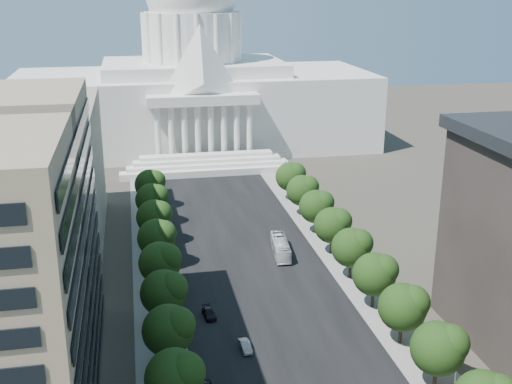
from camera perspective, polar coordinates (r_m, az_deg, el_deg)
road_asphalt at (r=137.42m, az=-1.29°, el=-5.02°), size 30.00×260.00×0.01m
sidewalk_left at (r=135.79m, az=-9.25°, el=-5.56°), size 8.00×260.00×0.02m
sidewalk_right at (r=141.60m, az=6.33°, el=-4.41°), size 8.00×260.00×0.02m
capitol at (r=223.17m, az=-5.54°, el=9.22°), size 120.00×56.00×73.00m
office_block_left_far at (r=142.68m, az=-21.42°, el=0.98°), size 38.00×52.00×30.00m
tree_l_c at (r=84.95m, az=-7.05°, el=-15.96°), size 7.79×7.60×9.97m
tree_l_d at (r=95.14m, az=-7.61°, el=-11.96°), size 7.79×7.60×9.97m
tree_l_e at (r=105.72m, az=-8.05°, el=-8.75°), size 7.79×7.60×9.97m
tree_l_f at (r=116.57m, az=-8.40°, el=-6.13°), size 7.79×7.60×9.97m
tree_l_g at (r=127.63m, az=-8.68°, el=-3.96°), size 7.79×7.60×9.97m
tree_l_h at (r=138.84m, az=-8.92°, el=-2.14°), size 7.79×7.60×9.97m
tree_l_i at (r=150.17m, az=-9.13°, el=-0.59°), size 7.79×7.60×9.97m
tree_l_j at (r=161.61m, az=-9.30°, el=0.75°), size 7.79×7.60×9.97m
tree_r_c at (r=93.64m, az=16.11°, el=-13.10°), size 7.79×7.60×9.97m
tree_r_d at (r=102.98m, az=13.11°, el=-9.84°), size 7.79×7.60×9.97m
tree_r_e at (r=112.82m, az=10.66°, el=-7.10°), size 7.79×7.60×9.97m
tree_r_f at (r=123.05m, az=8.64°, el=-4.81°), size 7.79×7.60×9.97m
tree_r_g at (r=133.57m, az=6.94°, el=-2.87°), size 7.79×7.60×9.97m
tree_r_h at (r=144.32m, az=5.49°, el=-1.21°), size 7.79×7.60×9.97m
tree_r_i at (r=155.26m, az=4.25°, el=0.22°), size 7.79×7.60×9.97m
tree_r_j at (r=166.34m, az=3.17°, el=1.46°), size 7.79×7.60×9.97m
streetlight_b at (r=94.03m, az=17.18°, el=-13.52°), size 2.61×0.44×9.00m
streetlight_c at (r=113.80m, az=11.35°, el=-7.27°), size 2.61×0.44×9.00m
streetlight_d at (r=135.32m, az=7.40°, el=-2.89°), size 2.61×0.44×9.00m
streetlight_e at (r=157.86m, az=4.59°, el=0.27°), size 2.61×0.44×9.00m
streetlight_f at (r=181.05m, az=2.48°, el=2.64°), size 2.61×0.44×9.00m
car_silver at (r=101.41m, az=-0.95°, el=-13.54°), size 1.72×4.18×1.35m
car_dark_b at (r=110.62m, az=-4.20°, el=-10.72°), size 2.36×4.70×1.31m
city_bus at (r=133.75m, az=2.20°, el=-4.90°), size 4.08×12.50×3.42m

